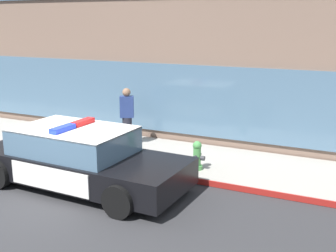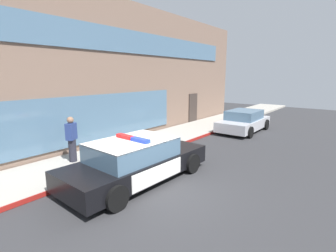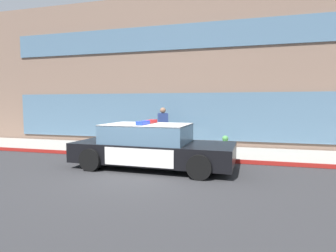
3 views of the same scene
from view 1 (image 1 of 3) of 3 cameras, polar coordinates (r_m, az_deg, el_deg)
ground at (r=9.76m, az=-14.87°, el=-9.07°), size 48.00×48.00×0.00m
sidewalk at (r=12.28m, az=-4.84°, el=-3.43°), size 48.00×2.70×0.15m
curb_red_paint at (r=11.19m, az=-8.38°, el=-5.31°), size 28.80×0.04×0.14m
storefront_building at (r=16.73m, az=12.54°, el=12.71°), size 25.14×9.67×6.92m
police_cruiser at (r=9.95m, az=-11.84°, el=-4.24°), size 5.06×2.29×1.49m
fire_hydrant at (r=10.50m, az=3.97°, el=-4.03°), size 0.34×0.39×0.73m
pedestrian_on_sidewalk at (r=12.45m, az=-5.55°, el=1.26°), size 0.48×0.42×1.71m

